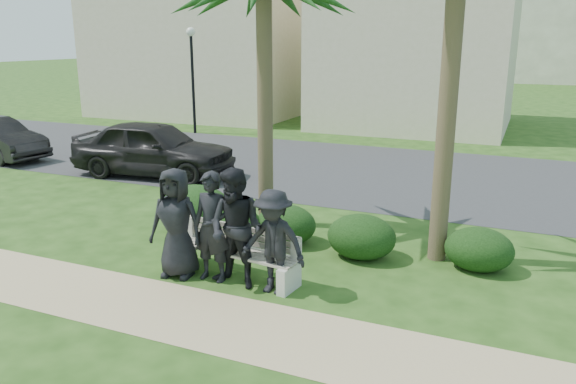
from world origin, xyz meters
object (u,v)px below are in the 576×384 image
street_lamp (192,61)px  man_b (212,227)px  park_bench (234,255)px  man_c (236,229)px  man_d (273,242)px  car_a (153,148)px  man_a (176,223)px

street_lamp → man_b: 15.25m
park_bench → man_c: bearing=-47.1°
street_lamp → man_b: (8.38, -12.58, -2.03)m
man_d → car_a: bearing=141.5°
man_b → car_a: bearing=133.6°
park_bench → man_c: 0.72m
man_a → man_c: size_ratio=0.96×
park_bench → man_a: size_ratio=1.29×
man_c → park_bench: bearing=132.8°
man_d → car_a: (-6.44, 5.68, -0.03)m
street_lamp → man_d: bearing=-53.0°
man_a → man_b: (0.63, 0.08, -0.01)m
street_lamp → man_b: street_lamp is taller
man_b → man_c: 0.48m
street_lamp → car_a: size_ratio=0.91×
man_b → man_c: man_c is taller
street_lamp → man_d: size_ratio=2.58×
park_bench → car_a: car_a is taller
street_lamp → man_a: street_lamp is taller
park_bench → man_d: size_ratio=1.43×
street_lamp → man_d: 15.93m
man_c → man_d: man_c is taller
car_a → man_b: bearing=-142.7°
car_a → man_a: bearing=-146.6°
man_a → man_b: bearing=-0.3°
man_c → man_a: bearing=-171.8°
man_d → man_b: bearing=-179.0°
man_a → man_c: (1.11, 0.02, 0.04)m
street_lamp → man_b: size_ratio=2.35×
man_a → man_d: bearing=-6.2°
man_c → man_b: bearing=-180.0°
man_a → man_d: size_ratio=1.11×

